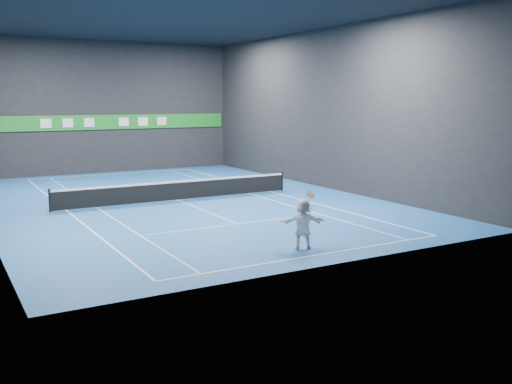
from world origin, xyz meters
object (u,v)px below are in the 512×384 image
player (303,224)px  tennis_ball (295,160)px  tennis_racket (310,197)px  tennis_net (178,190)px

player → tennis_ball: (-0.22, 0.20, 2.18)m
player → tennis_ball: bearing=-18.3°
player → tennis_racket: (0.33, 0.05, 0.90)m
player → tennis_racket: 0.96m
tennis_racket → player: bearing=-171.7°
tennis_ball → tennis_racket: tennis_ball is taller
tennis_ball → tennis_net: tennis_ball is taller
tennis_ball → tennis_racket: bearing=-15.6°
player → tennis_ball: 2.20m
player → tennis_net: 10.94m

